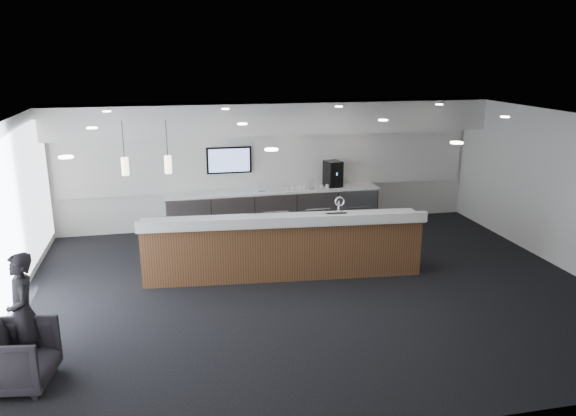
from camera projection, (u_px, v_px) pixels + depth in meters
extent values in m
plane|color=black|center=(313.00, 288.00, 10.03)|extent=(10.00, 10.00, 0.00)
cube|color=black|center=(315.00, 120.00, 9.23)|extent=(10.00, 8.00, 0.02)
cube|color=silver|center=(271.00, 164.00, 13.39)|extent=(10.00, 0.02, 3.00)
cube|color=silver|center=(568.00, 193.00, 10.66)|extent=(0.02, 8.00, 3.00)
cube|color=silver|center=(274.00, 118.00, 12.66)|extent=(10.00, 0.90, 0.70)
cube|color=silver|center=(271.00, 160.00, 13.34)|extent=(9.80, 0.06, 1.40)
cube|color=silver|center=(1.00, 226.00, 8.60)|extent=(0.04, 7.36, 2.55)
cube|color=gray|center=(274.00, 210.00, 13.34)|extent=(5.00, 0.60, 0.90)
cube|color=white|center=(274.00, 191.00, 13.21)|extent=(5.06, 0.66, 0.05)
cylinder|color=white|center=(189.00, 217.00, 12.61)|extent=(0.60, 0.02, 0.02)
cylinder|color=white|center=(233.00, 215.00, 12.82)|extent=(0.60, 0.02, 0.02)
cylinder|color=white|center=(276.00, 212.00, 13.02)|extent=(0.60, 0.02, 0.02)
cylinder|color=white|center=(318.00, 209.00, 13.23)|extent=(0.60, 0.02, 0.02)
cylinder|color=white|center=(358.00, 207.00, 13.44)|extent=(0.60, 0.02, 0.02)
cube|color=black|center=(229.00, 160.00, 13.06)|extent=(1.05, 0.07, 0.62)
cube|color=blue|center=(229.00, 160.00, 13.02)|extent=(0.95, 0.01, 0.54)
cylinder|color=beige|center=(168.00, 162.00, 9.68)|extent=(0.12, 0.12, 0.30)
cylinder|color=beige|center=(126.00, 164.00, 9.54)|extent=(0.12, 0.12, 0.30)
cube|color=#4D2D19|center=(283.00, 248.00, 10.52)|extent=(5.18, 1.17, 1.05)
cube|color=white|center=(283.00, 220.00, 10.37)|extent=(5.27, 1.25, 0.06)
cube|color=white|center=(285.00, 222.00, 9.97)|extent=(5.21, 0.58, 0.18)
cylinder|color=white|center=(339.00, 208.00, 10.56)|extent=(0.04, 0.04, 0.28)
torus|color=white|center=(340.00, 201.00, 10.46)|extent=(0.19, 0.05, 0.19)
cube|color=black|center=(333.00, 174.00, 13.47)|extent=(0.43, 0.47, 0.62)
cube|color=white|center=(335.00, 188.00, 13.34)|extent=(0.22, 0.12, 0.02)
cube|color=silver|center=(262.00, 186.00, 13.02)|extent=(0.17, 0.02, 0.23)
cube|color=silver|center=(311.00, 184.00, 13.23)|extent=(0.18, 0.06, 0.25)
imported|color=black|center=(17.00, 357.00, 7.02)|extent=(0.99, 0.97, 0.79)
imported|color=black|center=(23.00, 313.00, 7.28)|extent=(0.55, 0.69, 1.63)
imported|color=white|center=(327.00, 186.00, 13.36)|extent=(0.09, 0.09, 0.09)
imported|color=white|center=(322.00, 187.00, 13.33)|extent=(0.13, 0.13, 0.09)
imported|color=white|center=(316.00, 187.00, 13.30)|extent=(0.11, 0.11, 0.09)
imported|color=white|center=(310.00, 187.00, 13.27)|extent=(0.12, 0.12, 0.09)
imported|color=white|center=(304.00, 187.00, 13.24)|extent=(0.13, 0.13, 0.09)
imported|color=white|center=(299.00, 188.00, 13.21)|extent=(0.10, 0.10, 0.09)
imported|color=white|center=(293.00, 188.00, 13.18)|extent=(0.13, 0.13, 0.09)
imported|color=white|center=(287.00, 188.00, 13.15)|extent=(0.11, 0.11, 0.09)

